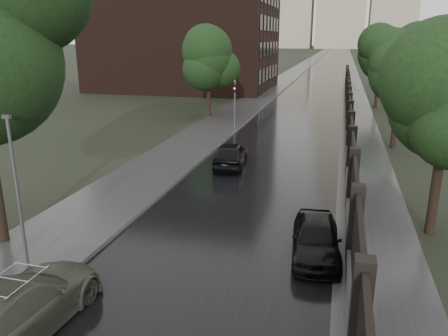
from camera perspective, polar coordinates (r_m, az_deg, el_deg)
ground at (r=12.07m, az=-7.14°, el=-20.26°), size 800.00×800.00×0.00m
road at (r=199.04m, az=14.23°, el=14.18°), size 8.00×420.00×0.02m
sidewalk_left at (r=199.24m, az=12.46°, el=14.31°), size 4.00×420.00×0.16m
verge_right at (r=199.01m, az=15.86°, el=14.07°), size 3.00×420.00×0.08m
fence_right at (r=41.37m, az=15.95°, el=7.45°), size 0.45×75.72×2.70m
tree_left_far at (r=40.68m, az=-2.07°, el=13.92°), size 4.25×4.25×7.39m
tree_right_a at (r=17.42m, az=27.20°, el=7.36°), size 4.08×4.08×7.01m
tree_right_b at (r=31.17m, az=22.09°, el=11.34°), size 4.08×4.08×7.01m
tree_right_c at (r=49.06m, az=19.72°, el=13.13°), size 4.08×4.08×7.01m
lamp_post at (r=14.61m, az=-25.33°, el=-3.15°), size 0.25×0.12×5.11m
traffic_light at (r=35.16m, az=1.42°, el=8.83°), size 0.16×0.32×4.00m
brick_building at (r=64.72m, az=-5.10°, el=19.13°), size 24.00×18.00×20.00m
volga_sedan at (r=12.53m, az=-25.46°, el=-16.18°), size 2.31×5.34×1.53m
hatchback_left at (r=25.27m, az=0.86°, el=1.79°), size 2.14×4.39×1.44m
car_right_near at (r=15.37m, az=11.94°, el=-8.91°), size 1.94×4.11×1.36m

